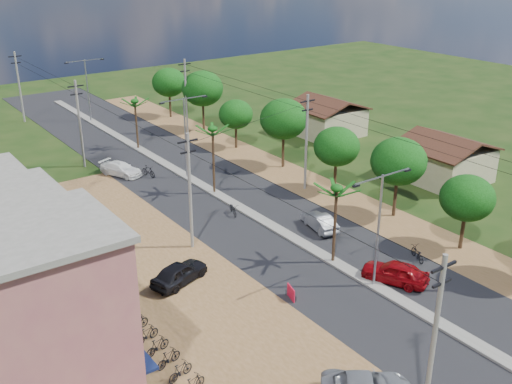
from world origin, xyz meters
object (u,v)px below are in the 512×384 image
Objects in this scene: car_white_far at (121,169)px; roadside_sign at (291,293)px; parked_scooter_row at (187,377)px; moto_rider_east at (417,254)px; car_silver_mid at (320,222)px; car_red_near at (395,273)px; car_parked_dark at (179,273)px.

roadside_sign is (-0.50, -27.38, -0.19)m from car_white_far.
roadside_sign is 10.05m from parked_scooter_row.
roadside_sign is at bearing -115.69° from car_white_far.
moto_rider_east is at bearing 8.63° from roadside_sign.
moto_rider_east is (2.35, -7.99, -0.15)m from car_silver_mid.
roadside_sign is at bearing 18.58° from parked_scooter_row.
moto_rider_east is at bearing 5.34° from parked_scooter_row.
car_red_near is 1.00× the size of car_white_far.
car_silver_mid is 8.33m from moto_rider_east.
car_white_far is 0.36× the size of parked_scooter_row.
car_white_far is 2.34× the size of moto_rider_east.
car_white_far is at bearing -45.75° from moto_rider_east.
parked_scooter_row is (-10.03, -30.59, -0.15)m from car_white_far.
car_parked_dark is 4.01× the size of roadside_sign.
car_red_near is at bearing -3.86° from roadside_sign.
car_red_near is 7.43m from roadside_sign.
moto_rider_east is (3.70, 1.16, -0.26)m from car_red_near.
moto_rider_east is (15.52, -7.31, -0.24)m from car_parked_dark.
car_parked_dark reaches higher than parked_scooter_row.
car_silver_mid is 0.88× the size of car_white_far.
car_red_near is at bearing 93.12° from car_silver_mid.
parked_scooter_row is (-17.87, -9.88, -0.15)m from car_silver_mid.
car_red_near is 3.89m from moto_rider_east.
car_parked_dark reaches higher than moto_rider_east.
car_parked_dark is at bearing -60.09° from car_red_near.
car_white_far is 22.04m from car_parked_dark.
car_silver_mid reaches higher than moto_rider_east.
roadside_sign is (-10.70, 1.31, -0.04)m from moto_rider_east.
car_silver_mid reaches higher than roadside_sign.
parked_scooter_row is at bearing 40.43° from car_silver_mid.
car_white_far is 27.39m from roadside_sign.
car_white_far is 1.03× the size of car_parked_dark.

